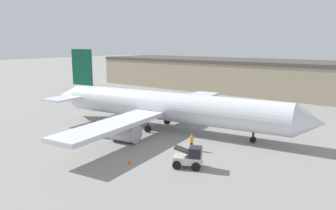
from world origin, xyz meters
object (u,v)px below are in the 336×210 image
Objects in this scene: ground_crew_worker at (192,142)px; belt_loader_truck at (190,158)px; baggage_tug at (100,128)px; safety_cone_near at (130,162)px; airplane at (162,107)px.

belt_loader_truck is (2.66, -4.34, 0.02)m from ground_crew_worker.
ground_crew_worker is 0.67× the size of baggage_tug.
ground_crew_worker is at bearing 15.93° from baggage_tug.
baggage_tug is 4.75× the size of safety_cone_near.
airplane is 13.79m from safety_cone_near.
ground_crew_worker is 3.21× the size of safety_cone_near.
ground_crew_worker is 0.57× the size of belt_loader_truck.
belt_loader_truck is (14.96, -2.05, 0.02)m from baggage_tug.
ground_crew_worker is at bearing 72.14° from safety_cone_near.
ground_crew_worker is 7.60m from safety_cone_near.
airplane is 15.00× the size of baggage_tug.
belt_loader_truck is (10.76, -9.34, -2.10)m from airplane.
safety_cone_near is (-4.98, -2.87, -0.68)m from belt_loader_truck.
baggage_tug reaches higher than ground_crew_worker.
airplane is 12.76× the size of belt_loader_truck.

